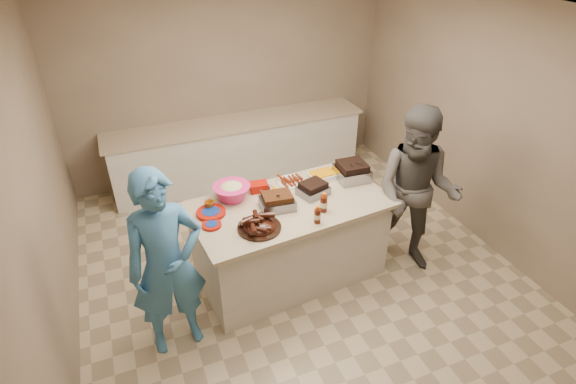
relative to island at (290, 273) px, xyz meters
name	(u,v)px	position (x,y,z in m)	size (l,w,h in m)	color
room	(300,271)	(0.11, -0.01, 0.00)	(4.50, 5.00, 2.70)	gray
back_counter	(239,150)	(0.11, 2.19, 0.45)	(3.60, 0.64, 0.90)	silver
island	(290,273)	(0.00, 0.00, 0.00)	(1.94, 1.02, 0.92)	silver
rib_platter	(259,229)	(-0.41, -0.28, 0.92)	(0.40, 0.40, 0.16)	#3A150C
pulled_pork_tray	(277,208)	(-0.14, -0.03, 0.92)	(0.32, 0.25, 0.10)	#47230F
brisket_tray	(313,194)	(0.28, 0.06, 0.92)	(0.28, 0.23, 0.08)	black
roasting_pan	(351,179)	(0.79, 0.19, 0.92)	(0.33, 0.33, 0.13)	gray
coleslaw_bowl	(232,199)	(-0.50, 0.29, 0.92)	(0.37, 0.37, 0.25)	#DB2672
sausage_plate	(291,182)	(0.16, 0.36, 0.92)	(0.29, 0.29, 0.05)	silver
mac_cheese_dish	(322,178)	(0.51, 0.32, 0.92)	(0.28, 0.20, 0.07)	orange
bbq_bottle_a	(317,222)	(0.11, -0.39, 0.92)	(0.06, 0.06, 0.18)	#421208
bbq_bottle_b	(323,211)	(0.24, -0.25, 0.92)	(0.07, 0.07, 0.20)	#421208
mustard_bottle	(274,194)	(-0.09, 0.21, 0.92)	(0.04, 0.04, 0.11)	#E7AF00
sauce_bowl	(267,192)	(-0.14, 0.29, 0.92)	(0.15, 0.05, 0.15)	silver
plate_stack_large	(211,214)	(-0.76, 0.11, 0.92)	(0.27, 0.27, 0.03)	#980E04
plate_stack_small	(212,226)	(-0.80, -0.08, 0.92)	(0.18, 0.18, 0.02)	#980E04
plastic_cup	(210,209)	(-0.75, 0.20, 0.92)	(0.09, 0.09, 0.09)	#9D560A
basket_stack	(259,191)	(-0.21, 0.34, 0.92)	(0.18, 0.14, 0.09)	#980E04
guest_blue	(180,338)	(-1.27, -0.42, 0.00)	(0.65, 1.77, 0.42)	teal
guest_gray	(404,261)	(1.27, -0.30, 0.00)	(0.89, 1.83, 0.69)	#514E49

